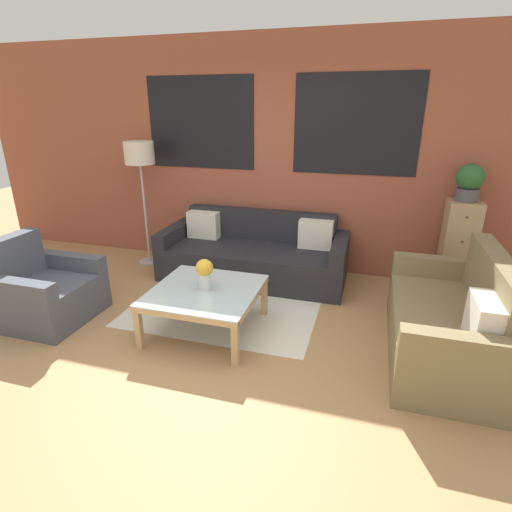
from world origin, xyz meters
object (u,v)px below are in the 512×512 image
object	(u,v)px
drawer_cabinet	(457,248)
flower_vase	(205,272)
couch_dark	(254,256)
settee_vintage	(450,324)
coffee_table	(205,295)
floor_lamp	(140,159)
potted_plant	(470,182)
armchair_corner	(46,292)

from	to	relation	value
drawer_cabinet	flower_vase	size ratio (longest dim) A/B	3.61
couch_dark	settee_vintage	size ratio (longest dim) A/B	1.37
settee_vintage	coffee_table	xyz separation A→B (m)	(-2.11, -0.19, 0.06)
floor_lamp	drawer_cabinet	xyz separation A→B (m)	(3.79, 0.16, -0.85)
settee_vintage	drawer_cabinet	bearing A→B (deg)	80.36
drawer_cabinet	flower_vase	xyz separation A→B (m)	(-2.34, -1.58, 0.07)
potted_plant	couch_dark	bearing A→B (deg)	-174.19
couch_dark	armchair_corner	xyz separation A→B (m)	(-1.68, -1.57, 0.00)
settee_vintage	couch_dark	bearing A→B (deg)	150.36
settee_vintage	floor_lamp	xyz separation A→B (m)	(-3.55, 1.23, 1.07)
couch_dark	potted_plant	xyz separation A→B (m)	(2.28, 0.23, 0.99)
couch_dark	flower_vase	bearing A→B (deg)	-92.49
potted_plant	flower_vase	size ratio (longest dim) A/B	1.33
potted_plant	flower_vase	distance (m)	2.90
drawer_cabinet	potted_plant	world-z (taller)	potted_plant
coffee_table	floor_lamp	xyz separation A→B (m)	(-1.45, 1.42, 1.01)
flower_vase	coffee_table	bearing A→B (deg)	178.51
armchair_corner	coffee_table	distance (m)	1.63
couch_dark	potted_plant	distance (m)	2.49
armchair_corner	potted_plant	xyz separation A→B (m)	(3.96, 1.80, 0.98)
couch_dark	potted_plant	world-z (taller)	potted_plant
drawer_cabinet	coffee_table	bearing A→B (deg)	-146.00
couch_dark	drawer_cabinet	bearing A→B (deg)	5.81
couch_dark	coffee_table	world-z (taller)	couch_dark
coffee_table	drawer_cabinet	xyz separation A→B (m)	(2.34, 1.58, 0.16)
armchair_corner	coffee_table	bearing A→B (deg)	7.84
drawer_cabinet	floor_lamp	bearing A→B (deg)	-177.57
settee_vintage	coffee_table	size ratio (longest dim) A/B	1.69
couch_dark	settee_vintage	xyz separation A→B (m)	(2.04, -1.16, 0.03)
armchair_corner	drawer_cabinet	bearing A→B (deg)	24.48
armchair_corner	flower_vase	size ratio (longest dim) A/B	2.87
coffee_table	flower_vase	distance (m)	0.23
armchair_corner	flower_vase	bearing A→B (deg)	7.81
coffee_table	floor_lamp	size ratio (longest dim) A/B	0.60
potted_plant	drawer_cabinet	bearing A→B (deg)	-90.00
drawer_cabinet	settee_vintage	bearing A→B (deg)	-99.64
potted_plant	flower_vase	world-z (taller)	potted_plant
couch_dark	floor_lamp	distance (m)	1.87
settee_vintage	drawer_cabinet	xyz separation A→B (m)	(0.24, 1.39, 0.22)
flower_vase	settee_vintage	bearing A→B (deg)	5.05
settee_vintage	coffee_table	bearing A→B (deg)	-174.97
couch_dark	coffee_table	size ratio (longest dim) A/B	2.32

